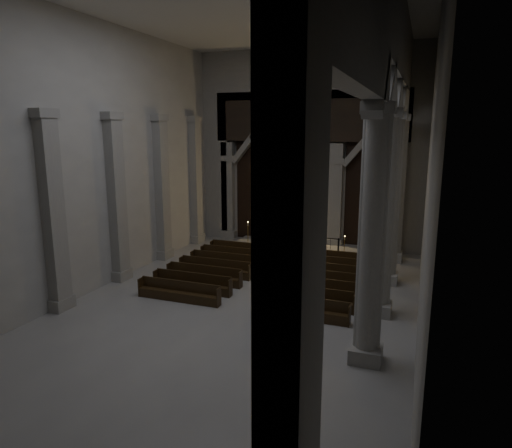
% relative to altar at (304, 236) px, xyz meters
% --- Properties ---
extents(room, '(24.00, 24.10, 12.00)m').
position_rel_altar_xyz_m(room, '(-0.00, -10.86, 6.94)').
color(room, gray).
rests_on(room, ground).
extents(sanctuary_wall, '(14.00, 0.77, 12.00)m').
position_rel_altar_xyz_m(sanctuary_wall, '(-0.00, 0.67, 5.95)').
color(sanctuary_wall, gray).
rests_on(sanctuary_wall, ground).
extents(right_arcade, '(1.00, 24.00, 12.00)m').
position_rel_altar_xyz_m(right_arcade, '(5.50, -9.54, 7.16)').
color(right_arcade, gray).
rests_on(right_arcade, ground).
extents(left_pilasters, '(0.60, 13.00, 8.03)m').
position_rel_altar_xyz_m(left_pilasters, '(-6.75, -7.36, 3.25)').
color(left_pilasters, gray).
rests_on(left_pilasters, ground).
extents(sanctuary_step, '(8.50, 2.60, 0.15)m').
position_rel_altar_xyz_m(sanctuary_step, '(-0.00, -0.26, -0.59)').
color(sanctuary_step, gray).
rests_on(sanctuary_step, ground).
extents(altar, '(2.01, 0.80, 1.02)m').
position_rel_altar_xyz_m(altar, '(0.00, 0.00, 0.00)').
color(altar, silver).
rests_on(altar, sanctuary_step).
extents(altar_rail, '(4.88, 0.09, 0.96)m').
position_rel_altar_xyz_m(altar_rail, '(-0.00, -1.08, -0.03)').
color(altar_rail, black).
rests_on(altar_rail, ground).
extents(candle_stand_left, '(0.26, 0.26, 1.56)m').
position_rel_altar_xyz_m(candle_stand_left, '(-3.34, -1.06, -0.24)').
color(candle_stand_left, '#AC8834').
rests_on(candle_stand_left, ground).
extents(candle_stand_right, '(0.22, 0.22, 1.29)m').
position_rel_altar_xyz_m(candle_stand_right, '(2.84, -1.73, -0.31)').
color(candle_stand_right, '#AC8834').
rests_on(candle_stand_right, ground).
extents(pews, '(9.24, 7.63, 0.86)m').
position_rel_altar_xyz_m(pews, '(-0.00, -7.25, -0.38)').
color(pews, black).
rests_on(pews, ground).
extents(worshipper, '(0.53, 0.40, 1.30)m').
position_rel_altar_xyz_m(worshipper, '(0.70, -3.19, -0.02)').
color(worshipper, black).
rests_on(worshipper, ground).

